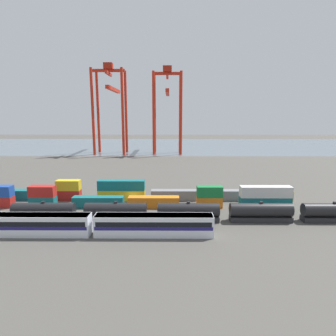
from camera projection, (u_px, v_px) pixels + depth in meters
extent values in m
plane|color=#4C4944|center=(146.00, 172.00, 110.91)|extent=(420.00, 420.00, 0.00)
cube|color=slate|center=(157.00, 145.00, 206.54)|extent=(400.00, 110.00, 0.01)
cube|color=silver|center=(32.00, 225.00, 52.31)|extent=(21.64, 3.10, 3.90)
cube|color=navy|center=(32.00, 225.00, 52.32)|extent=(21.20, 3.14, 0.64)
cube|color=black|center=(31.00, 221.00, 52.18)|extent=(20.77, 3.13, 0.90)
cube|color=slate|center=(31.00, 216.00, 51.98)|extent=(21.42, 2.85, 0.36)
cube|color=silver|center=(154.00, 225.00, 52.16)|extent=(21.64, 3.10, 3.90)
cube|color=navy|center=(154.00, 226.00, 52.18)|extent=(21.20, 3.14, 0.64)
cube|color=black|center=(154.00, 222.00, 52.03)|extent=(20.77, 3.13, 0.90)
cube|color=slate|center=(154.00, 216.00, 51.83)|extent=(21.42, 2.85, 0.36)
cube|color=#232326|center=(45.00, 218.00, 59.56)|extent=(12.74, 2.50, 1.10)
cylinder|color=black|center=(44.00, 209.00, 59.21)|extent=(12.74, 2.77, 2.77)
cylinder|color=black|center=(43.00, 202.00, 58.92)|extent=(0.70, 0.70, 0.36)
cube|color=#232326|center=(116.00, 218.00, 59.46)|extent=(12.74, 2.50, 1.10)
cylinder|color=black|center=(116.00, 209.00, 59.11)|extent=(12.74, 2.77, 2.77)
cylinder|color=black|center=(116.00, 202.00, 58.82)|extent=(0.70, 0.70, 0.36)
cube|color=#232326|center=(188.00, 219.00, 59.37)|extent=(12.74, 2.50, 1.10)
cylinder|color=black|center=(188.00, 210.00, 59.01)|extent=(12.74, 2.77, 2.77)
cylinder|color=black|center=(188.00, 202.00, 58.72)|extent=(0.70, 0.70, 0.36)
cube|color=#232326|center=(260.00, 219.00, 59.27)|extent=(12.74, 2.50, 1.10)
cylinder|color=black|center=(261.00, 210.00, 58.91)|extent=(12.74, 2.77, 2.77)
cylinder|color=black|center=(261.00, 203.00, 58.62)|extent=(0.70, 0.70, 0.36)
cube|color=#232326|center=(333.00, 219.00, 59.17)|extent=(12.74, 2.50, 1.10)
cylinder|color=black|center=(334.00, 210.00, 58.81)|extent=(12.74, 2.77, 2.77)
cylinder|color=black|center=(335.00, 203.00, 58.53)|extent=(0.70, 0.70, 0.36)
cube|color=#146066|center=(43.00, 202.00, 68.33)|extent=(6.04, 2.44, 2.60)
cube|color=#AD211C|center=(42.00, 191.00, 67.85)|extent=(6.04, 2.44, 2.60)
cube|color=#146066|center=(98.00, 202.00, 68.24)|extent=(12.10, 2.44, 2.60)
cube|color=orange|center=(154.00, 202.00, 68.16)|extent=(12.10, 2.44, 2.60)
cube|color=orange|center=(209.00, 202.00, 68.07)|extent=(6.04, 2.44, 2.60)
cube|color=#197538|center=(210.00, 192.00, 67.59)|extent=(6.04, 2.44, 2.60)
cube|color=#146066|center=(265.00, 202.00, 67.98)|extent=(12.10, 2.44, 2.60)
cube|color=silver|center=(266.00, 192.00, 67.51)|extent=(12.10, 2.44, 2.60)
cube|color=#146066|center=(17.00, 195.00, 74.37)|extent=(12.10, 2.44, 2.60)
cube|color=#AD211C|center=(69.00, 195.00, 74.29)|extent=(6.04, 2.44, 2.60)
cube|color=gold|center=(68.00, 185.00, 73.81)|extent=(6.04, 2.44, 2.60)
cube|color=gold|center=(122.00, 195.00, 74.20)|extent=(12.10, 2.44, 2.60)
cube|color=#146066|center=(121.00, 185.00, 73.72)|extent=(12.10, 2.44, 2.60)
cube|color=slate|center=(174.00, 195.00, 74.11)|extent=(12.10, 2.44, 2.60)
cube|color=slate|center=(227.00, 195.00, 74.02)|extent=(12.10, 2.44, 2.60)
cube|color=gold|center=(280.00, 195.00, 73.93)|extent=(6.04, 2.44, 2.60)
cylinder|color=red|center=(93.00, 112.00, 154.11)|extent=(1.50, 1.50, 46.47)
cylinder|color=red|center=(123.00, 112.00, 154.00)|extent=(1.50, 1.50, 46.47)
cylinder|color=red|center=(98.00, 112.00, 165.58)|extent=(1.50, 1.50, 46.47)
cylinder|color=red|center=(126.00, 112.00, 165.48)|extent=(1.50, 1.50, 46.47)
cube|color=red|center=(108.00, 71.00, 155.67)|extent=(17.87, 1.20, 1.60)
cube|color=red|center=(109.00, 74.00, 155.96)|extent=(1.20, 13.27, 1.60)
cube|color=red|center=(113.00, 90.00, 169.59)|extent=(2.00, 35.67, 2.00)
cube|color=maroon|center=(108.00, 66.00, 155.23)|extent=(4.80, 4.00, 3.20)
cylinder|color=red|center=(154.00, 114.00, 155.29)|extent=(1.50, 1.50, 44.87)
cylinder|color=red|center=(181.00, 114.00, 155.19)|extent=(1.50, 1.50, 44.87)
cylinder|color=red|center=(155.00, 114.00, 164.27)|extent=(1.50, 1.50, 44.87)
cylinder|color=red|center=(180.00, 114.00, 164.18)|extent=(1.50, 1.50, 44.87)
cube|color=red|center=(167.00, 74.00, 155.75)|extent=(16.43, 1.20, 1.60)
cube|color=red|center=(167.00, 77.00, 156.05)|extent=(1.20, 10.74, 1.60)
cube|color=red|center=(168.00, 93.00, 169.21)|extent=(2.00, 34.17, 2.00)
cube|color=maroon|center=(167.00, 69.00, 155.31)|extent=(4.80, 4.00, 3.20)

